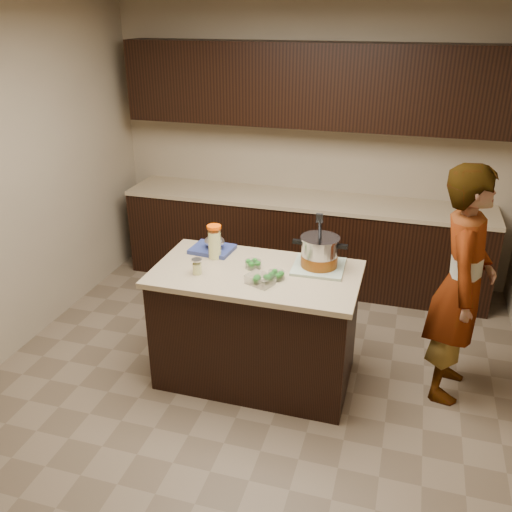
% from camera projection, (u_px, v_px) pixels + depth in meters
% --- Properties ---
extents(ground_plane, '(4.00, 4.00, 0.00)m').
position_uv_depth(ground_plane, '(256.00, 375.00, 4.20)').
color(ground_plane, brown).
rests_on(ground_plane, ground).
extents(room_shell, '(4.04, 4.04, 2.72)m').
position_uv_depth(room_shell, '(256.00, 158.00, 3.49)').
color(room_shell, tan).
rests_on(room_shell, ground).
extents(back_cabinets, '(3.60, 0.63, 2.33)m').
position_uv_depth(back_cabinets, '(306.00, 193.00, 5.33)').
color(back_cabinets, black).
rests_on(back_cabinets, ground).
extents(island, '(1.46, 0.81, 0.90)m').
position_uv_depth(island, '(256.00, 326.00, 4.01)').
color(island, black).
rests_on(island, ground).
extents(dish_towel, '(0.37, 0.37, 0.02)m').
position_uv_depth(dish_towel, '(319.00, 267.00, 3.87)').
color(dish_towel, '#5B7B52').
rests_on(dish_towel, island).
extents(stock_pot, '(0.39, 0.28, 0.39)m').
position_uv_depth(stock_pot, '(319.00, 254.00, 3.83)').
color(stock_pot, '#B7B7BC').
rests_on(stock_pot, dish_towel).
extents(lemonade_pitcher, '(0.12, 0.12, 0.25)m').
position_uv_depth(lemonade_pitcher, '(215.00, 243.00, 3.99)').
color(lemonade_pitcher, '#DADA85').
rests_on(lemonade_pitcher, island).
extents(mason_jar, '(0.09, 0.09, 0.12)m').
position_uv_depth(mason_jar, '(197.00, 267.00, 3.77)').
color(mason_jar, '#DADA85').
rests_on(mason_jar, island).
extents(broccoli_tub_left, '(0.15, 0.15, 0.06)m').
position_uv_depth(broccoli_tub_left, '(253.00, 264.00, 3.87)').
color(broccoli_tub_left, silver).
rests_on(broccoli_tub_left, island).
extents(broccoli_tub_right, '(0.14, 0.14, 0.05)m').
position_uv_depth(broccoli_tub_right, '(276.00, 275.00, 3.71)').
color(broccoli_tub_right, silver).
rests_on(broccoli_tub_right, island).
extents(broccoli_tub_rect, '(0.21, 0.19, 0.06)m').
position_uv_depth(broccoli_tub_rect, '(260.00, 280.00, 3.64)').
color(broccoli_tub_rect, silver).
rests_on(broccoli_tub_rect, island).
extents(blue_tray, '(0.33, 0.27, 0.12)m').
position_uv_depth(blue_tray, '(213.00, 246.00, 4.13)').
color(blue_tray, navy).
rests_on(blue_tray, island).
extents(person, '(0.48, 0.67, 1.72)m').
position_uv_depth(person, '(462.00, 286.00, 3.72)').
color(person, gray).
rests_on(person, ground).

